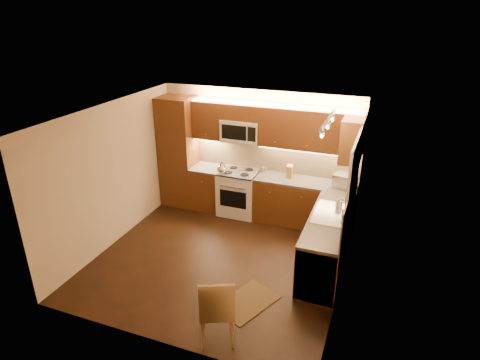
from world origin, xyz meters
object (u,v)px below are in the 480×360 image
at_px(soap_bottle, 339,203).
at_px(microwave, 241,131).
at_px(kettle, 222,168).
at_px(toaster_oven, 345,181).
at_px(stove, 239,192).
at_px(sink, 331,209).
at_px(knife_block, 289,171).
at_px(dining_chair, 217,308).

bearing_deg(soap_bottle, microwave, 178.73).
bearing_deg(kettle, soap_bottle, -13.06).
height_order(microwave, soap_bottle, microwave).
bearing_deg(toaster_oven, kettle, -163.41).
bearing_deg(soap_bottle, stove, -178.20).
bearing_deg(sink, soap_bottle, 70.11).
xyz_separation_m(stove, knife_block, (1.00, 0.13, 0.56)).
height_order(stove, soap_bottle, soap_bottle).
bearing_deg(knife_block, microwave, 172.02).
distance_m(stove, microwave, 1.27).
bearing_deg(toaster_oven, stove, -168.39).
distance_m(stove, toaster_oven, 2.14).
distance_m(knife_block, dining_chair, 3.52).
distance_m(microwave, toaster_oven, 2.19).
xyz_separation_m(stove, toaster_oven, (2.07, 0.03, 0.56)).
bearing_deg(knife_block, dining_chair, -97.68).
xyz_separation_m(microwave, knife_block, (1.00, -0.01, -0.70)).
relative_size(microwave, kettle, 3.25).
xyz_separation_m(kettle, dining_chair, (1.26, -3.14, -0.55)).
distance_m(microwave, sink, 2.48).
xyz_separation_m(stove, microwave, (0.00, 0.14, 1.26)).
xyz_separation_m(knife_block, soap_bottle, (1.09, -1.00, -0.03)).
distance_m(stove, kettle, 0.67).
bearing_deg(knife_block, stove, 179.73).
height_order(knife_block, soap_bottle, knife_block).
distance_m(sink, dining_chair, 2.49).
bearing_deg(microwave, sink, -32.21).
distance_m(microwave, knife_block, 1.22).
relative_size(stove, microwave, 1.21).
xyz_separation_m(toaster_oven, knife_block, (-1.07, 0.09, -0.00)).
distance_m(soap_bottle, dining_chair, 2.76).
bearing_deg(soap_bottle, kettle, -171.17).
bearing_deg(microwave, toaster_oven, -2.84).
bearing_deg(stove, toaster_oven, 0.90).
distance_m(kettle, toaster_oven, 2.36).
distance_m(toaster_oven, dining_chair, 3.59).
xyz_separation_m(sink, dining_chair, (-1.01, -2.23, -0.49)).
height_order(sink, soap_bottle, soap_bottle).
relative_size(microwave, dining_chair, 0.78).
relative_size(stove, dining_chair, 0.94).
bearing_deg(microwave, dining_chair, -74.21).
bearing_deg(soap_bottle, toaster_oven, 115.96).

